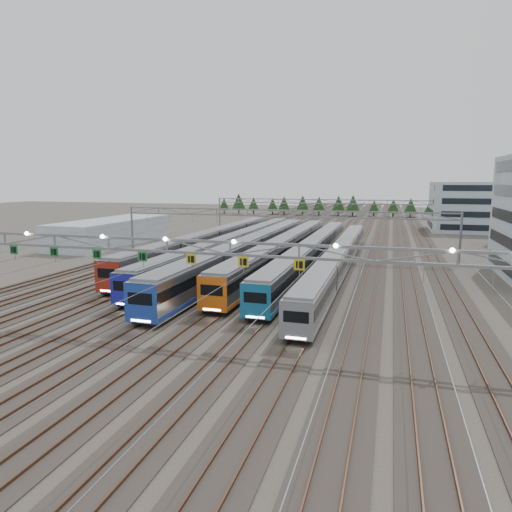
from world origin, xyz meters
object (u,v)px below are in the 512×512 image
(train_d, at_px, (285,249))
(depot_bldg_north, at_px, (478,207))
(train_e, at_px, (313,251))
(train_b, at_px, (235,245))
(gantry_far, at_px, (320,205))
(west_shed, at_px, (112,232))
(train_f, at_px, (340,258))
(train_c, at_px, (252,250))
(gantry_mid, at_px, (279,219))
(train_a, at_px, (211,242))
(gantry_near, at_px, (166,248))

(train_d, xyz_separation_m, depot_bldg_north, (36.38, 57.92, 3.97))
(train_e, distance_m, depot_bldg_north, 66.77)
(train_b, distance_m, gantry_far, 48.79)
(depot_bldg_north, bearing_deg, west_shed, -148.13)
(train_e, distance_m, train_f, 6.06)
(train_c, relative_size, west_shed, 2.16)
(gantry_far, bearing_deg, train_c, -92.41)
(train_d, height_order, train_f, train_d)
(gantry_far, height_order, west_shed, gantry_far)
(train_e, xyz_separation_m, train_f, (4.50, -4.06, -0.09))
(gantry_mid, bearing_deg, train_a, -166.77)
(depot_bldg_north, bearing_deg, gantry_mid, -126.46)
(train_a, relative_size, train_d, 0.99)
(train_c, distance_m, train_e, 9.28)
(train_d, relative_size, depot_bldg_north, 2.75)
(gantry_near, relative_size, gantry_mid, 1.00)
(train_d, relative_size, gantry_far, 1.07)
(gantry_near, xyz_separation_m, gantry_far, (0.05, 85.12, -0.70))
(train_b, bearing_deg, depot_bldg_north, 50.69)
(gantry_near, distance_m, west_shed, 58.60)
(train_c, distance_m, gantry_far, 53.69)
(train_a, height_order, gantry_near, gantry_near)
(gantry_near, bearing_deg, train_b, 100.27)
(west_shed, bearing_deg, depot_bldg_north, 31.87)
(west_shed, bearing_deg, gantry_far, 47.31)
(gantry_mid, xyz_separation_m, gantry_far, (0.00, 45.00, 0.00))
(gantry_mid, bearing_deg, train_e, -42.78)
(train_f, bearing_deg, train_c, 172.34)
(train_e, relative_size, gantry_far, 1.09)
(train_b, height_order, train_f, train_b)
(gantry_near, bearing_deg, depot_bldg_north, 67.29)
(train_b, bearing_deg, train_a, 173.80)
(train_a, relative_size, train_f, 0.97)
(train_a, distance_m, gantry_far, 49.12)
(train_b, bearing_deg, gantry_far, 82.02)
(west_shed, bearing_deg, train_a, -18.66)
(train_a, relative_size, train_e, 0.97)
(train_a, distance_m, train_c, 10.73)
(train_c, xyz_separation_m, train_d, (4.50, 2.85, -0.08))
(train_b, height_order, train_d, train_d)
(gantry_near, relative_size, depot_bldg_north, 2.56)
(gantry_mid, height_order, depot_bldg_north, depot_bldg_north)
(train_d, distance_m, depot_bldg_north, 68.51)
(gantry_near, bearing_deg, train_a, 106.64)
(depot_bldg_north, relative_size, west_shed, 0.73)
(train_b, distance_m, gantry_mid, 8.57)
(train_b, relative_size, train_c, 1.03)
(train_f, bearing_deg, train_e, 137.97)
(train_c, distance_m, gantry_near, 32.07)
(train_f, relative_size, west_shed, 2.06)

